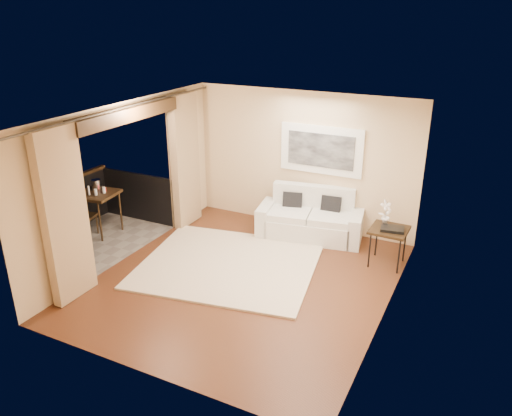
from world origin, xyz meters
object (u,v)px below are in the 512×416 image
Objects in this scene: side_table at (389,232)px; ice_bucket at (96,185)px; sofa at (311,220)px; bistro_table at (97,197)px; orchid at (386,212)px; balcony_chair_far at (81,213)px; balcony_chair_near at (63,232)px.

ice_bucket is (-5.44, -1.05, 0.33)m from side_table.
ice_bucket is (-3.85, -1.56, 0.60)m from sofa.
ice_bucket is (-0.12, 0.14, 0.18)m from bistro_table.
sofa is 10.39× the size of ice_bucket.
orchid is 0.52× the size of bistro_table.
sofa is 2.34× the size of balcony_chair_far.
balcony_chair_near reaches higher than sofa.
orchid is 0.49× the size of balcony_chair_far.
balcony_chair_far is at bearing -162.44° from orchid.
ice_bucket reaches higher than side_table.
balcony_chair_near is at bearing 106.57° from balcony_chair_far.
side_table is 5.65m from balcony_chair_far.
sofa is 3.12× the size of side_table.
sofa is 4.12m from bistro_table.
balcony_chair_near is at bearing -147.91° from sofa.
ice_bucket is (-0.54, 1.42, 0.30)m from balcony_chair_near.
ice_bucket is (-0.00, 0.48, 0.43)m from balcony_chair_far.
orchid is (-0.12, 0.16, 0.27)m from side_table.
bistro_table is at bearing -165.44° from orchid.
bistro_table is 1.35m from balcony_chair_near.
orchid reaches higher than ice_bucket.
sofa reaches higher than bistro_table.
orchid is at bearing 12.76° from ice_bucket.
balcony_chair_near is (-4.78, -2.63, -0.25)m from orchid.
balcony_chair_far is at bearing 131.51° from balcony_chair_near.
bistro_table is 0.43m from balcony_chair_far.
balcony_chair_near is at bearing -151.21° from orchid.
balcony_chair_near is (0.42, -1.28, -0.12)m from bistro_table.
bistro_table is at bearing -123.27° from balcony_chair_far.
balcony_chair_far is (-3.85, -2.04, 0.18)m from sofa.
sofa is 4.81× the size of orchid.
sofa reaches higher than balcony_chair_far.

